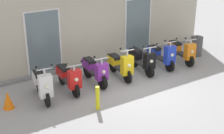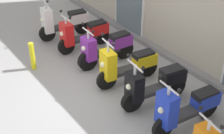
{
  "view_description": "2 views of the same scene",
  "coord_description": "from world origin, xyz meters",
  "px_view_note": "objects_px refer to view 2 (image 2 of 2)",
  "views": [
    {
      "loc": [
        -5.81,
        -7.48,
        4.55
      ],
      "look_at": [
        -0.52,
        0.65,
        0.63
      ],
      "focal_mm": 51.91,
      "sensor_mm": 36.0,
      "label": 1
    },
    {
      "loc": [
        5.15,
        -3.02,
        4.45
      ],
      "look_at": [
        0.15,
        0.5,
        0.65
      ],
      "focal_mm": 54.74,
      "sensor_mm": 36.0,
      "label": 2
    }
  ],
  "objects_px": {
    "scooter_red": "(83,34)",
    "scooter_black": "(154,85)",
    "traffic_cone": "(48,17)",
    "curb_bollard": "(32,56)",
    "scooter_white": "(63,21)",
    "scooter_yellow": "(127,65)",
    "scooter_blue": "(186,107)",
    "scooter_purple": "(106,48)"
  },
  "relations": [
    {
      "from": "scooter_yellow",
      "to": "scooter_black",
      "type": "bearing_deg",
      "value": 0.04
    },
    {
      "from": "scooter_blue",
      "to": "scooter_white",
      "type": "bearing_deg",
      "value": -179.4
    },
    {
      "from": "scooter_white",
      "to": "scooter_blue",
      "type": "relative_size",
      "value": 0.97
    },
    {
      "from": "curb_bollard",
      "to": "traffic_cone",
      "type": "relative_size",
      "value": 1.35
    },
    {
      "from": "scooter_red",
      "to": "scooter_black",
      "type": "xyz_separation_m",
      "value": [
        2.87,
        -0.04,
        0.01
      ]
    },
    {
      "from": "scooter_black",
      "to": "traffic_cone",
      "type": "height_order",
      "value": "scooter_black"
    },
    {
      "from": "scooter_blue",
      "to": "traffic_cone",
      "type": "height_order",
      "value": "scooter_blue"
    },
    {
      "from": "scooter_yellow",
      "to": "scooter_red",
      "type": "bearing_deg",
      "value": 178.72
    },
    {
      "from": "scooter_red",
      "to": "curb_bollard",
      "type": "xyz_separation_m",
      "value": [
        0.15,
        -1.52,
        -0.11
      ]
    },
    {
      "from": "scooter_yellow",
      "to": "scooter_black",
      "type": "height_order",
      "value": "scooter_yellow"
    },
    {
      "from": "scooter_red",
      "to": "curb_bollard",
      "type": "relative_size",
      "value": 2.18
    },
    {
      "from": "scooter_yellow",
      "to": "scooter_purple",
      "type": "bearing_deg",
      "value": 174.22
    },
    {
      "from": "curb_bollard",
      "to": "scooter_white",
      "type": "bearing_deg",
      "value": 127.03
    },
    {
      "from": "scooter_purple",
      "to": "scooter_white",
      "type": "bearing_deg",
      "value": -175.01
    },
    {
      "from": "traffic_cone",
      "to": "scooter_yellow",
      "type": "bearing_deg",
      "value": 0.82
    },
    {
      "from": "scooter_white",
      "to": "scooter_blue",
      "type": "distance_m",
      "value": 4.69
    },
    {
      "from": "scooter_white",
      "to": "scooter_red",
      "type": "height_order",
      "value": "scooter_white"
    },
    {
      "from": "scooter_black",
      "to": "traffic_cone",
      "type": "relative_size",
      "value": 2.99
    },
    {
      "from": "curb_bollard",
      "to": "traffic_cone",
      "type": "distance_m",
      "value": 2.54
    },
    {
      "from": "scooter_purple",
      "to": "scooter_red",
      "type": "bearing_deg",
      "value": -176.88
    },
    {
      "from": "scooter_purple",
      "to": "curb_bollard",
      "type": "relative_size",
      "value": 2.23
    },
    {
      "from": "scooter_purple",
      "to": "traffic_cone",
      "type": "relative_size",
      "value": 3.0
    },
    {
      "from": "scooter_white",
      "to": "curb_bollard",
      "type": "height_order",
      "value": "scooter_white"
    },
    {
      "from": "scooter_black",
      "to": "scooter_yellow",
      "type": "bearing_deg",
      "value": -179.96
    },
    {
      "from": "scooter_blue",
      "to": "scooter_red",
      "type": "bearing_deg",
      "value": 179.05
    },
    {
      "from": "scooter_red",
      "to": "traffic_cone",
      "type": "xyz_separation_m",
      "value": [
        -1.95,
        -0.1,
        -0.2
      ]
    },
    {
      "from": "scooter_purple",
      "to": "scooter_black",
      "type": "height_order",
      "value": "scooter_black"
    },
    {
      "from": "scooter_white",
      "to": "traffic_cone",
      "type": "xyz_separation_m",
      "value": [
        -1.04,
        0.01,
        -0.24
      ]
    },
    {
      "from": "scooter_white",
      "to": "curb_bollard",
      "type": "distance_m",
      "value": 1.77
    },
    {
      "from": "curb_bollard",
      "to": "traffic_cone",
      "type": "bearing_deg",
      "value": 145.93
    },
    {
      "from": "scooter_black",
      "to": "scooter_blue",
      "type": "distance_m",
      "value": 0.91
    },
    {
      "from": "scooter_black",
      "to": "traffic_cone",
      "type": "xyz_separation_m",
      "value": [
        -4.82,
        -0.06,
        -0.21
      ]
    },
    {
      "from": "scooter_white",
      "to": "curb_bollard",
      "type": "bearing_deg",
      "value": -52.97
    },
    {
      "from": "scooter_red",
      "to": "scooter_purple",
      "type": "height_order",
      "value": "scooter_purple"
    },
    {
      "from": "traffic_cone",
      "to": "curb_bollard",
      "type": "bearing_deg",
      "value": -34.07
    },
    {
      "from": "scooter_white",
      "to": "scooter_black",
      "type": "xyz_separation_m",
      "value": [
        3.78,
        0.07,
        -0.03
      ]
    },
    {
      "from": "scooter_white",
      "to": "scooter_purple",
      "type": "height_order",
      "value": "scooter_white"
    },
    {
      "from": "scooter_purple",
      "to": "curb_bollard",
      "type": "bearing_deg",
      "value": -117.79
    },
    {
      "from": "scooter_black",
      "to": "scooter_white",
      "type": "bearing_deg",
      "value": -178.96
    },
    {
      "from": "scooter_red",
      "to": "scooter_yellow",
      "type": "height_order",
      "value": "scooter_yellow"
    },
    {
      "from": "scooter_white",
      "to": "traffic_cone",
      "type": "height_order",
      "value": "scooter_white"
    },
    {
      "from": "scooter_black",
      "to": "scooter_blue",
      "type": "relative_size",
      "value": 1.0
    }
  ]
}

